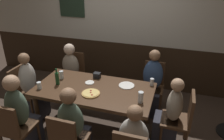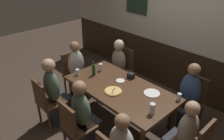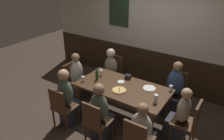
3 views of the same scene
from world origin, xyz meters
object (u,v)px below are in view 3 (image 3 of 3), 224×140
(chair_right_far, at_px, (176,90))
(chair_mid_near, at_px, (96,121))
(chair_head_east, at_px, (189,121))
(condiment_caddy, at_px, (128,77))
(person_right_far, at_px, (173,93))
(pint_glass_amber, at_px, (156,99))
(tumbler_water, at_px, (83,79))
(pint_glass_pale, at_px, (101,73))
(chair_head_west, at_px, (73,80))
(plate_white_large, at_px, (149,88))
(person_right_near, at_px, (142,136))
(chair_left_far, at_px, (113,71))
(person_head_east, at_px, (179,119))
(plate_white_small, at_px, (121,82))
(beer_glass_tall, at_px, (171,88))
(chair_right_near, at_px, (137,140))
(chair_left_near, at_px, (62,106))
(person_left_near, at_px, (68,101))
(person_left_far, at_px, (110,74))
(beer_bottle_green, at_px, (97,75))
(person_mid_near, at_px, (101,116))
(pizza, at_px, (119,90))
(dining_table, at_px, (123,90))
(person_head_west, at_px, (79,82))

(chair_right_far, bearing_deg, chair_mid_near, -114.27)
(chair_head_east, bearing_deg, chair_right_far, 120.90)
(condiment_caddy, bearing_deg, person_right_far, 23.41)
(pint_glass_amber, height_order, condiment_caddy, pint_glass_amber)
(person_right_far, xyz_separation_m, tumbler_water, (-1.57, -0.97, 0.29))
(chair_head_east, height_order, pint_glass_pale, chair_head_east)
(pint_glass_pale, bearing_deg, chair_head_west, -168.25)
(plate_white_large, height_order, condiment_caddy, condiment_caddy)
(person_right_near, xyz_separation_m, plate_white_large, (-0.33, 0.93, 0.29))
(chair_left_far, distance_m, chair_head_east, 2.28)
(person_head_east, height_order, plate_white_small, person_head_east)
(beer_glass_tall, relative_size, condiment_caddy, 1.00)
(pint_glass_pale, bearing_deg, chair_right_near, -35.74)
(chair_right_near, xyz_separation_m, person_head_east, (0.36, 0.87, -0.04))
(chair_left_near, height_order, person_right_far, person_right_far)
(chair_mid_near, xyz_separation_m, person_left_near, (-0.79, 0.16, 0.02))
(chair_head_east, relative_size, person_right_near, 0.81)
(person_left_near, bearing_deg, pint_glass_amber, 20.15)
(chair_head_east, height_order, chair_right_near, same)
(tumbler_water, xyz_separation_m, plate_white_large, (1.23, 0.48, -0.04))
(chair_left_near, height_order, person_left_far, person_left_far)
(chair_head_east, relative_size, person_right_far, 0.75)
(person_left_far, relative_size, beer_bottle_green, 4.24)
(person_right_near, xyz_separation_m, condiment_caddy, (-0.87, 1.05, 0.33))
(chair_head_east, relative_size, pint_glass_pale, 6.72)
(chair_right_near, bearing_deg, condiment_caddy, 125.52)
(person_left_far, bearing_deg, pint_glass_pale, -73.94)
(chair_right_far, distance_m, plate_white_small, 1.20)
(person_left_near, distance_m, plate_white_large, 1.58)
(chair_mid_near, height_order, plate_white_large, chair_mid_near)
(chair_right_near, height_order, person_mid_near, person_mid_near)
(tumbler_water, distance_m, pint_glass_amber, 1.53)
(chair_left_near, bearing_deg, chair_head_west, 120.90)
(chair_right_near, distance_m, pint_glass_amber, 0.79)
(person_left_far, distance_m, plate_white_large, 1.36)
(chair_left_near, distance_m, person_head_east, 2.12)
(chair_right_near, relative_size, chair_left_near, 1.00)
(condiment_caddy, bearing_deg, beer_bottle_green, -142.74)
(person_right_near, bearing_deg, chair_left_far, 134.88)
(chair_mid_near, height_order, pint_glass_pale, chair_mid_near)
(pizza, bearing_deg, person_head_east, 8.46)
(chair_head_west, bearing_deg, person_head_east, 0.00)
(person_right_near, bearing_deg, person_left_near, -179.82)
(chair_head_west, distance_m, plate_white_large, 1.80)
(dining_table, xyz_separation_m, chair_head_west, (-1.31, 0.00, -0.17))
(person_head_west, bearing_deg, person_mid_near, -31.78)
(pizza, bearing_deg, beer_bottle_green, 169.08)
(chair_mid_near, xyz_separation_m, person_left_far, (-0.79, 1.59, -0.02))
(chair_left_far, xyz_separation_m, chair_head_east, (2.10, -0.87, 0.00))
(plate_white_large, bearing_deg, chair_head_west, -172.76)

